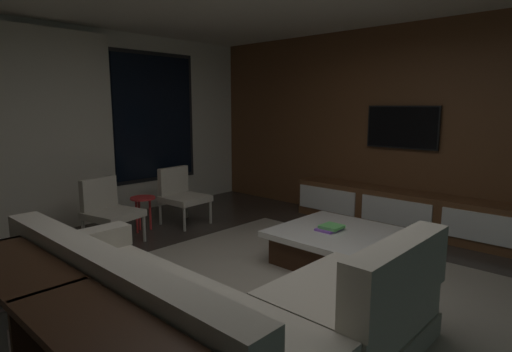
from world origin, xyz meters
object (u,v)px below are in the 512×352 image
object	(u,v)px
accent_chair_by_curtain	(108,207)
media_console	(406,212)
book_stack_on_coffee_table	(331,228)
accent_chair_near_window	(181,193)
mounted_tv	(402,127)
side_stool	(143,203)
coffee_table	(337,246)
console_table_behind_couch	(55,349)
sectional_couch	(210,315)

from	to	relation	value
accent_chair_by_curtain	media_console	xyz separation A→B (m)	(2.90, -2.41, -0.18)
book_stack_on_coffee_table	accent_chair_by_curtain	world-z (taller)	accent_chair_by_curtain
accent_chair_by_curtain	accent_chair_near_window	bearing A→B (deg)	2.78
accent_chair_near_window	mounted_tv	xyz separation A→B (m)	(1.97, -2.26, 0.92)
accent_chair_near_window	mounted_tv	distance (m)	3.14
book_stack_on_coffee_table	media_console	distance (m)	1.66
side_stool	accent_chair_near_window	bearing A→B (deg)	-4.59
coffee_table	console_table_behind_couch	world-z (taller)	console_table_behind_couch
coffee_table	book_stack_on_coffee_table	distance (m)	0.21
coffee_table	mounted_tv	distance (m)	2.15
coffee_table	side_stool	bearing A→B (deg)	106.81
book_stack_on_coffee_table	mounted_tv	size ratio (longest dim) A/B	0.27
accent_chair_near_window	mounted_tv	size ratio (longest dim) A/B	0.80
book_stack_on_coffee_table	accent_chair_near_window	distance (m)	2.38
side_stool	media_console	bearing A→B (deg)	-46.63
sectional_couch	side_stool	world-z (taller)	sectional_couch
side_stool	coffee_table	bearing A→B (deg)	-73.19
mounted_tv	sectional_couch	bearing A→B (deg)	-173.21
accent_chair_near_window	media_console	world-z (taller)	accent_chair_near_window
console_table_behind_couch	media_console	bearing A→B (deg)	1.56
coffee_table	accent_chair_by_curtain	size ratio (longest dim) A/B	1.49
accent_chair_by_curtain	side_stool	size ratio (longest dim) A/B	1.70
sectional_couch	side_stool	bearing A→B (deg)	66.00
accent_chair_near_window	side_stool	xyz separation A→B (m)	(-0.58, 0.05, -0.06)
accent_chair_by_curtain	side_stool	world-z (taller)	accent_chair_by_curtain
sectional_couch	mounted_tv	bearing A→B (deg)	6.79
side_stool	mounted_tv	bearing A→B (deg)	-42.17
book_stack_on_coffee_table	media_console	xyz separation A→B (m)	(1.66, -0.09, -0.13)
coffee_table	mounted_tv	xyz separation A→B (m)	(1.80, 0.16, 1.16)
sectional_couch	media_console	distance (m)	3.61
console_table_behind_couch	side_stool	bearing A→B (deg)	50.86
coffee_table	side_stool	distance (m)	2.59
accent_chair_by_curtain	console_table_behind_couch	size ratio (longest dim) A/B	0.37
accent_chair_near_window	side_stool	world-z (taller)	accent_chair_near_window
book_stack_on_coffee_table	side_stool	size ratio (longest dim) A/B	0.58
sectional_couch	coffee_table	size ratio (longest dim) A/B	2.16
book_stack_on_coffee_table	media_console	world-z (taller)	media_console
media_console	console_table_behind_couch	distance (m)	4.52
coffee_table	accent_chair_near_window	distance (m)	2.45
coffee_table	mounted_tv	size ratio (longest dim) A/B	1.18
book_stack_on_coffee_table	mounted_tv	world-z (taller)	mounted_tv
side_stool	book_stack_on_coffee_table	bearing A→B (deg)	-73.54
side_stool	accent_chair_by_curtain	bearing A→B (deg)	-169.24
accent_chair_near_window	side_stool	size ratio (longest dim) A/B	1.70
sectional_couch	accent_chair_near_window	xyz separation A→B (m)	(1.81, 2.71, 0.14)
accent_chair_near_window	console_table_behind_couch	size ratio (longest dim) A/B	0.37
console_table_behind_couch	book_stack_on_coffee_table	bearing A→B (deg)	4.30
coffee_table	console_table_behind_couch	bearing A→B (deg)	-176.87
coffee_table	accent_chair_near_window	bearing A→B (deg)	93.91
sectional_couch	accent_chair_near_window	distance (m)	3.27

